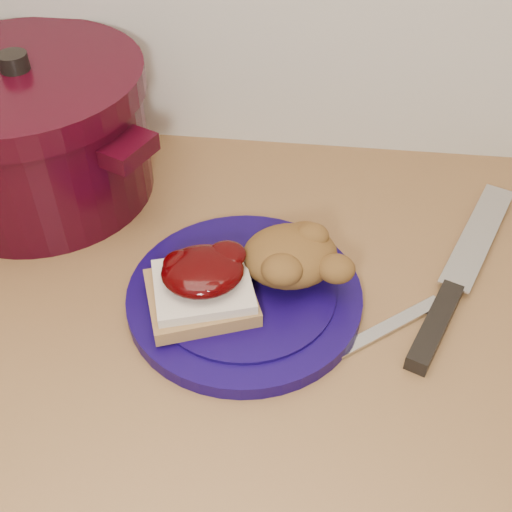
# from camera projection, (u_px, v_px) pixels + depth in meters

# --- Properties ---
(base_cabinet) EXTENTS (4.00, 0.60, 0.86)m
(base_cabinet) POSITION_uv_depth(u_px,v_px,m) (225.00, 494.00, 1.02)
(base_cabinet) COLOR beige
(base_cabinet) RESTS_ON floor
(plate) EXTENTS (0.30, 0.30, 0.02)m
(plate) POSITION_uv_depth(u_px,v_px,m) (245.00, 296.00, 0.68)
(plate) COLOR #0E043D
(plate) RESTS_ON wood_countertop
(sandwich) EXTENTS (0.13, 0.12, 0.05)m
(sandwich) POSITION_uv_depth(u_px,v_px,m) (202.00, 285.00, 0.65)
(sandwich) COLOR olive
(sandwich) RESTS_ON plate
(stuffing_mound) EXTENTS (0.12, 0.11, 0.05)m
(stuffing_mound) POSITION_uv_depth(u_px,v_px,m) (290.00, 256.00, 0.67)
(stuffing_mound) COLOR brown
(stuffing_mound) RESTS_ON plate
(chef_knife) EXTENTS (0.15, 0.31, 0.02)m
(chef_knife) POSITION_uv_depth(u_px,v_px,m) (448.00, 298.00, 0.68)
(chef_knife) COLOR black
(chef_knife) RESTS_ON wood_countertop
(butter_knife) EXTENTS (0.16, 0.13, 0.00)m
(butter_knife) POSITION_uv_depth(u_px,v_px,m) (369.00, 337.00, 0.65)
(butter_knife) COLOR silver
(butter_knife) RESTS_ON wood_countertop
(dutch_oven) EXTENTS (0.38, 0.38, 0.18)m
(dutch_oven) POSITION_uv_depth(u_px,v_px,m) (33.00, 132.00, 0.78)
(dutch_oven) COLOR black
(dutch_oven) RESTS_ON wood_countertop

